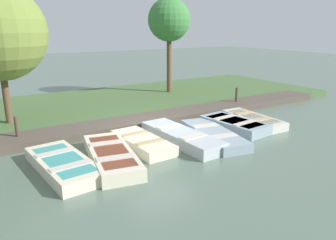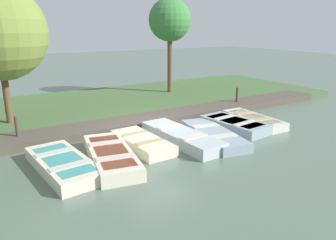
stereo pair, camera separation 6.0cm
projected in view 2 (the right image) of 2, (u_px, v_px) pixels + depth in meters
ground_plane at (158, 134)px, 12.09m from camera, size 80.00×80.00×0.00m
shore_bank at (107, 105)px, 16.14m from camera, size 8.00×24.00×0.21m
dock_walkway at (141, 121)px, 13.16m from camera, size 1.42×19.91×0.30m
rowboat_0 at (63, 164)px, 8.95m from camera, size 3.15×1.48×0.38m
rowboat_1 at (111, 156)px, 9.53m from camera, size 3.43×1.74×0.40m
rowboat_2 at (142, 142)px, 10.67m from camera, size 2.67×1.15×0.36m
rowboat_3 at (181, 137)px, 11.15m from camera, size 3.57×1.23×0.42m
rowboat_4 at (214, 135)px, 11.47m from camera, size 3.44×1.72×0.34m
rowboat_5 at (234, 124)px, 12.56m from camera, size 2.74×1.49×0.39m
rowboat_6 at (253, 120)px, 13.30m from camera, size 2.90×1.12×0.34m
mooring_post_near at (17, 130)px, 10.86m from camera, size 0.11×0.11×1.00m
mooring_post_far at (237, 97)px, 15.84m from camera, size 0.11×0.11×1.00m
park_tree_left at (170, 21)px, 17.67m from camera, size 2.30×2.30×5.31m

